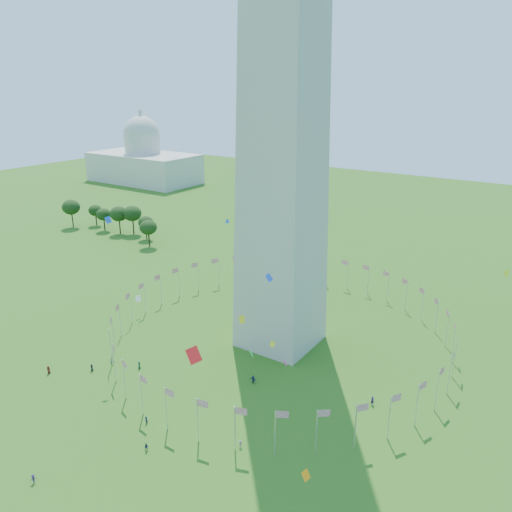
% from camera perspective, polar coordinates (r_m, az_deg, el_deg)
% --- Properties ---
extents(ground, '(600.00, 600.00, 0.00)m').
position_cam_1_polar(ground, '(93.62, -14.59, -21.78)').
color(ground, '#275714').
rests_on(ground, ground).
extents(flag_ring, '(80.24, 80.24, 9.00)m').
position_cam_1_polar(flag_ring, '(123.16, 2.78, -7.83)').
color(flag_ring, silver).
rests_on(flag_ring, ground).
extents(capitol_building, '(70.00, 35.00, 46.00)m').
position_cam_1_polar(capitol_building, '(327.74, -12.86, 12.22)').
color(capitol_building, beige).
rests_on(capitol_building, ground).
extents(crowd, '(94.49, 68.92, 1.94)m').
position_cam_1_polar(crowd, '(90.19, -8.65, -22.45)').
color(crowd, '#5D1519').
rests_on(crowd, ground).
extents(kites_aloft, '(108.02, 74.06, 30.44)m').
position_cam_1_polar(kites_aloft, '(93.73, -0.30, -7.91)').
color(kites_aloft, green).
rests_on(kites_aloft, ground).
extents(tree_line_west, '(55.59, 15.95, 11.95)m').
position_cam_1_polar(tree_line_west, '(217.99, -15.88, 3.88)').
color(tree_line_west, '#224416').
rests_on(tree_line_west, ground).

